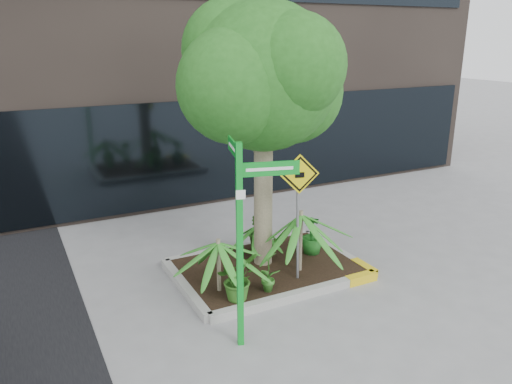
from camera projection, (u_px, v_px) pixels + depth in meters
name	position (u px, v px, depth m)	size (l,w,h in m)	color
ground	(265.00, 282.00, 8.88)	(80.00, 80.00, 0.00)	gray
planter	(269.00, 268.00, 9.18)	(3.35, 2.36, 0.15)	#9E9E99
tree	(263.00, 77.00, 8.31)	(3.22, 2.86, 4.83)	gray
palm_front	(301.00, 215.00, 8.68)	(1.27, 1.27, 1.42)	gray
palm_left	(218.00, 243.00, 8.02)	(1.03, 1.03, 1.14)	gray
palm_back	(257.00, 226.00, 9.47)	(0.71, 0.71, 0.79)	gray
shrub_a	(237.00, 278.00, 7.91)	(0.64, 0.64, 0.71)	#2A5E1A
shrub_b	(312.00, 234.00, 9.59)	(0.43, 0.43, 0.77)	#206B20
shrub_c	(268.00, 271.00, 8.16)	(0.38, 0.38, 0.72)	#306F22
shrub_d	(259.00, 231.00, 9.73)	(0.44, 0.44, 0.80)	#265518
street_sign_post	(243.00, 224.00, 6.61)	(0.84, 1.00, 2.91)	#0E9C27
cattle_sign	(299.00, 196.00, 8.31)	(0.66, 0.23, 2.20)	slate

